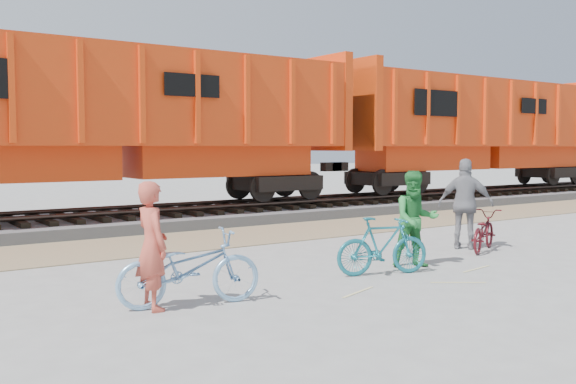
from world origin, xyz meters
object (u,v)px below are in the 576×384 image
object	(u,v)px
hopper_car_center	(121,118)
hopper_car_right	(479,127)
person_solo	(152,246)
bicycle_teal	(383,246)
person_man	(415,219)
person_woman	(466,204)
bicycle_blue	(189,268)
bicycle_maroon	(483,231)

from	to	relation	value
hopper_car_center	hopper_car_right	distance (m)	15.00
hopper_car_right	person_solo	world-z (taller)	hopper_car_right
bicycle_teal	person_solo	bearing A→B (deg)	107.90
hopper_car_right	person_man	size ratio (longest dim) A/B	7.89
hopper_car_right	person_woman	size ratio (longest dim) A/B	7.14
hopper_car_center	bicycle_blue	world-z (taller)	hopper_car_center
hopper_car_right	bicycle_maroon	xyz separation A→B (m)	(-10.15, -8.34, -2.58)
hopper_car_right	person_woman	distance (m)	13.13
bicycle_blue	person_man	xyz separation A→B (m)	(4.70, 0.28, 0.36)
bicycle_teal	person_solo	world-z (taller)	person_solo
bicycle_blue	bicycle_maroon	bearing A→B (deg)	-71.41
person_man	bicycle_teal	bearing A→B (deg)	-142.04
bicycle_teal	bicycle_maroon	xyz separation A→B (m)	(3.53, 0.67, -0.08)
hopper_car_right	bicycle_teal	xyz separation A→B (m)	(-13.68, -9.01, -2.50)
bicycle_blue	bicycle_maroon	size ratio (longest dim) A/B	1.23
hopper_car_right	bicycle_blue	world-z (taller)	hopper_car_right
bicycle_blue	person_solo	size ratio (longest dim) A/B	1.15
person_man	hopper_car_right	bearing A→B (deg)	61.45
bicycle_blue	bicycle_teal	xyz separation A→B (m)	(3.70, 0.08, -0.02)
bicycle_teal	hopper_car_center	bearing A→B (deg)	26.55
bicycle_maroon	person_man	size ratio (longest dim) A/B	0.92
hopper_car_center	bicycle_teal	world-z (taller)	hopper_car_center
person_solo	person_man	xyz separation A→B (m)	(5.20, 0.18, 0.01)
bicycle_blue	person_woman	distance (m)	7.24
hopper_car_center	bicycle_maroon	distance (m)	9.99
hopper_car_right	bicycle_teal	size ratio (longest dim) A/B	8.32
hopper_car_center	hopper_car_right	size ratio (longest dim) A/B	1.00
bicycle_blue	bicycle_teal	bearing A→B (deg)	-76.13
bicycle_teal	bicycle_maroon	bearing A→B (deg)	-61.03
bicycle_blue	bicycle_maroon	distance (m)	7.27
hopper_car_right	person_solo	size ratio (longest dim) A/B	8.00
hopper_car_center	hopper_car_right	bearing A→B (deg)	0.00
bicycle_teal	person_woman	bearing A→B (deg)	-54.45
person_solo	person_man	bearing A→B (deg)	-88.19
person_solo	bicycle_teal	bearing A→B (deg)	-90.46
bicycle_teal	person_woman	xyz separation A→B (m)	(3.43, 1.07, 0.47)
hopper_car_center	bicycle_blue	distance (m)	9.72
bicycle_maroon	hopper_car_right	bearing A→B (deg)	-76.70
person_man	bicycle_blue	bearing A→B (deg)	-149.99
hopper_car_center	person_solo	distance (m)	9.68
hopper_car_right	bicycle_blue	size ratio (longest dim) A/B	6.95
person_solo	person_woman	distance (m)	7.70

